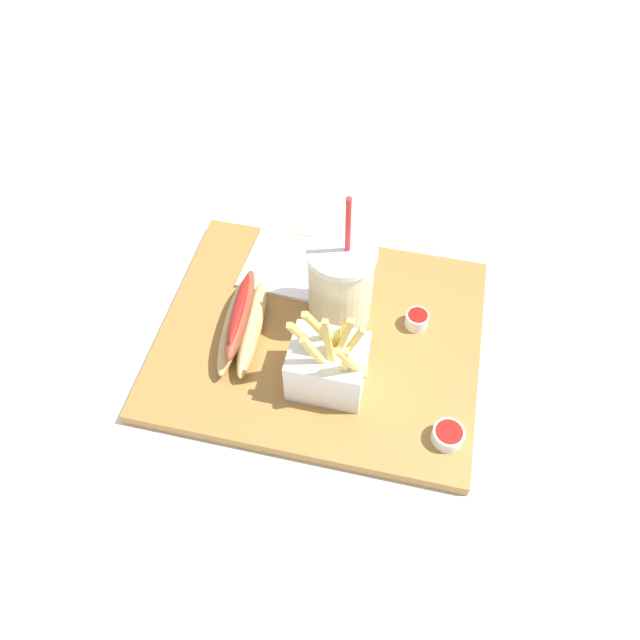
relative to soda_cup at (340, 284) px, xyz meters
name	(u,v)px	position (x,y,z in m)	size (l,w,h in m)	color
ground_plane	(320,345)	(-0.02, -0.04, -0.10)	(2.40, 2.40, 0.02)	silver
food_tray	(320,337)	(-0.02, -0.04, -0.08)	(0.43, 0.35, 0.02)	olive
soda_cup	(340,284)	(0.00, 0.00, 0.00)	(0.09, 0.09, 0.22)	beige
fries_basket	(328,365)	(0.01, -0.11, -0.03)	(0.10, 0.08, 0.14)	white
hot_dog_1	(242,323)	(-0.12, -0.06, -0.04)	(0.06, 0.16, 0.06)	tan
ketchup_cup_1	(417,319)	(0.11, 0.01, -0.05)	(0.03, 0.03, 0.02)	white
ketchup_cup_2	(448,435)	(0.16, -0.15, -0.05)	(0.04, 0.04, 0.02)	white
napkin_stack	(285,264)	(-0.10, 0.07, -0.06)	(0.11, 0.12, 0.01)	white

